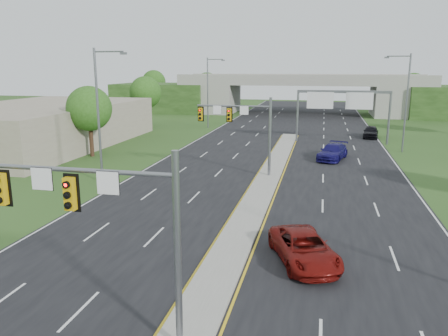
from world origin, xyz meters
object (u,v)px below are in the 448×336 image
at_px(signal_mast_far, 244,123).
at_px(overpass, 302,97).
at_px(car_far_b, 333,152).
at_px(car_far_c, 371,132).
at_px(car_far_a, 304,248).
at_px(sign_gantry, 342,102).
at_px(signal_mast_near, 110,216).

distance_m(signal_mast_far, overpass, 55.13).
bearing_deg(car_far_b, signal_mast_far, -116.28).
bearing_deg(car_far_c, signal_mast_far, -110.61).
bearing_deg(car_far_a, signal_mast_far, 88.65).
distance_m(car_far_a, car_far_c, 42.80).
bearing_deg(overpass, car_far_b, -83.06).
bearing_deg(overpass, sign_gantry, -79.21).
distance_m(signal_mast_far, car_far_a, 18.43).
distance_m(overpass, car_far_c, 31.91).
height_order(signal_mast_far, car_far_a, signal_mast_far).
xyz_separation_m(signal_mast_far, car_far_a, (6.07, -16.94, -3.95)).
bearing_deg(sign_gantry, car_far_b, -95.55).
xyz_separation_m(overpass, car_far_a, (3.81, -72.02, -2.78)).
bearing_deg(sign_gantry, car_far_c, 50.57).
distance_m(sign_gantry, car_far_c, 8.10).
xyz_separation_m(sign_gantry, overpass, (-6.68, 35.08, -1.69)).
xyz_separation_m(signal_mast_near, signal_mast_far, (0.00, 25.00, 0.00)).
bearing_deg(signal_mast_far, signal_mast_near, -90.00).
bearing_deg(signal_mast_far, car_far_b, 48.72).
xyz_separation_m(signal_mast_near, sign_gantry, (8.95, 44.99, 0.51)).
bearing_deg(signal_mast_near, car_far_a, 52.99).
xyz_separation_m(signal_mast_near, car_far_b, (7.88, 33.97, -3.89)).
relative_size(signal_mast_near, sign_gantry, 0.60).
bearing_deg(overpass, signal_mast_far, -92.35).
bearing_deg(car_far_c, overpass, 117.35).
bearing_deg(car_far_a, sign_gantry, 64.48).
bearing_deg(car_far_b, car_far_a, -78.98).
relative_size(signal_mast_near, car_far_b, 1.25).
relative_size(car_far_b, car_far_c, 1.17).
distance_m(sign_gantry, overpass, 35.75).
distance_m(sign_gantry, car_far_b, 11.92).
bearing_deg(car_far_b, car_far_c, 86.68).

